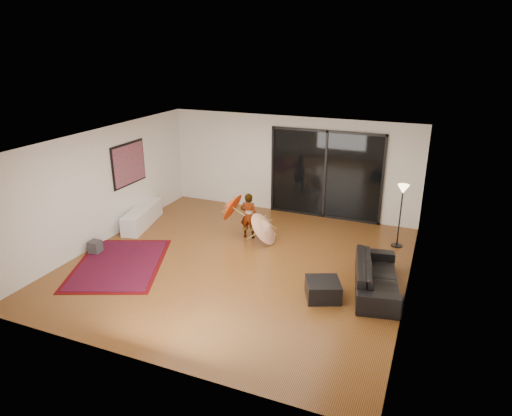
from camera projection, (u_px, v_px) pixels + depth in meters
The scene contains 17 objects.
floor at pixel (238, 263), 9.96m from camera, with size 7.00×7.00×0.00m, color brown.
ceiling at pixel (237, 141), 9.03m from camera, with size 7.00×7.00×0.00m, color white.
wall_back at pixel (290, 165), 12.53m from camera, with size 7.00×7.00×0.00m, color silver.
wall_front at pixel (135, 283), 6.46m from camera, with size 7.00×7.00×0.00m, color silver.
wall_left at pixel (103, 186), 10.74m from camera, with size 7.00×7.00×0.00m, color silver.
wall_right at pixel (413, 230), 8.24m from camera, with size 7.00×7.00×0.00m, color silver.
sliding_door at pixel (325, 175), 12.20m from camera, with size 3.06×0.07×2.40m.
painting at pixel (129, 164), 11.49m from camera, with size 0.04×1.28×1.08m.
media_console at pixel (142, 216), 11.96m from camera, with size 0.44×1.75×0.48m, color white.
speaker at pixel (95, 247), 10.41m from camera, with size 0.25×0.25×0.29m, color #424244.
persian_rug at pixel (119, 264), 9.91m from camera, with size 2.64×3.03×0.02m.
sofa at pixel (377, 276), 8.80m from camera, with size 2.04×0.80×0.60m, color black.
ottoman at pixel (323, 289), 8.57m from camera, with size 0.62×0.62×0.35m, color black.
floor_lamp at pixel (402, 198), 10.39m from camera, with size 0.26×0.26×1.52m.
child at pixel (249, 216), 11.09m from camera, with size 0.42×0.27×1.14m, color #999999.
parasol_orange at pixel (227, 207), 11.19m from camera, with size 0.49×0.74×0.83m.
parasol_white at pixel (269, 224), 10.77m from camera, with size 0.68×0.85×0.94m.
Camera 1 is at (3.76, -8.11, 4.57)m, focal length 32.00 mm.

